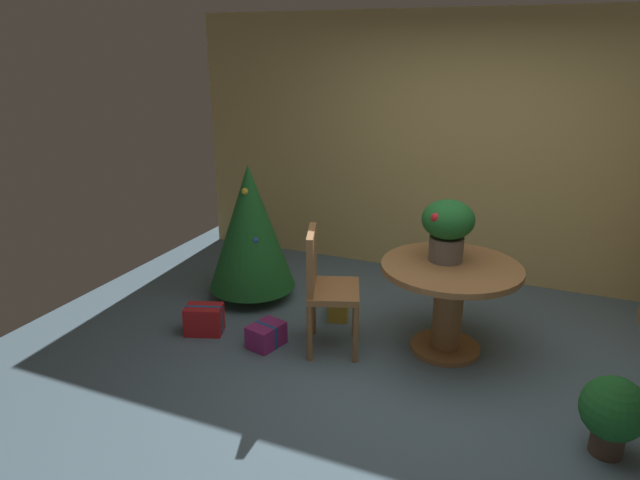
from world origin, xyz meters
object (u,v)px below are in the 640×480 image
gift_box_gold (339,305)px  gift_box_red (204,320)px  round_dining_table (449,292)px  potted_plant (613,412)px  wooden_chair_left_near (324,282)px  gift_box_purple (266,335)px  holiday_tree (250,227)px  flower_vase (448,226)px

gift_box_gold → gift_box_red: bearing=-142.3°
round_dining_table → potted_plant: 1.39m
wooden_chair_left_near → gift_box_gold: bearing=98.7°
round_dining_table → wooden_chair_left_near: bearing=-160.0°
round_dining_table → gift_box_purple: round_dining_table is taller
gift_box_red → holiday_tree: bearing=88.0°
gift_box_purple → wooden_chair_left_near: bearing=21.2°
flower_vase → gift_box_red: (-1.83, -0.58, -0.87)m
gift_box_red → gift_box_purple: (0.57, 0.01, -0.03)m
gift_box_red → flower_vase: bearing=17.6°
holiday_tree → gift_box_red: (-0.03, -0.77, -0.58)m
flower_vase → potted_plant: size_ratio=0.96×
round_dining_table → wooden_chair_left_near: 0.96m
holiday_tree → flower_vase: bearing=-5.8°
round_dining_table → potted_plant: size_ratio=2.13×
gift_box_purple → round_dining_table: bearing=20.4°
flower_vase → gift_box_red: bearing=-162.4°
wooden_chair_left_near → round_dining_table: bearing=20.0°
flower_vase → holiday_tree: (-1.81, 0.18, -0.29)m
holiday_tree → gift_box_purple: 1.11m
round_dining_table → gift_box_red: round_dining_table is taller
gift_box_gold → potted_plant: 2.33m
round_dining_table → potted_plant: (1.10, -0.82, -0.21)m
wooden_chair_left_near → holiday_tree: holiday_tree is taller
gift_box_purple → gift_box_gold: bearing=63.6°
flower_vase → gift_box_gold: (-0.91, 0.13, -0.89)m
potted_plant → gift_box_gold: bearing=153.8°
round_dining_table → gift_box_gold: bearing=168.1°
wooden_chair_left_near → flower_vase: bearing=25.8°
wooden_chair_left_near → gift_box_purple: wooden_chair_left_near is taller
flower_vase → gift_box_gold: 1.28m
flower_vase → potted_plant: bearing=-37.4°
gift_box_red → gift_box_gold: (0.92, 0.71, -0.01)m
round_dining_table → potted_plant: bearing=-36.5°
gift_box_purple → flower_vase: bearing=24.3°
round_dining_table → holiday_tree: bearing=172.1°
gift_box_purple → gift_box_red: bearing=-178.7°
potted_plant → round_dining_table: bearing=143.5°
holiday_tree → potted_plant: size_ratio=2.60×
round_dining_table → gift_box_red: 2.00m
flower_vase → holiday_tree: size_ratio=0.37×
gift_box_red → gift_box_gold: bearing=37.7°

